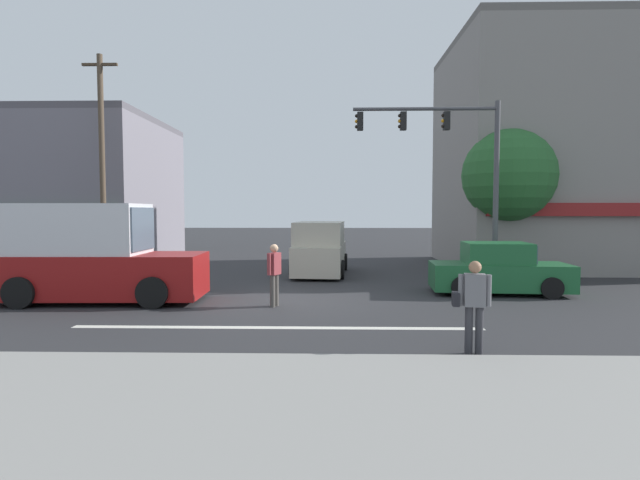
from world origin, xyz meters
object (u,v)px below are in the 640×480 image
Objects in this scene: street_tree at (509,176)px; pedestrian_foreground_with_bag at (473,301)px; van_approaching_near at (320,249)px; box_truck_parked_curbside at (94,257)px; utility_pole_near_left at (102,162)px; traffic_light_mast at (457,159)px; sedan_waiting_far at (499,271)px; pedestrian_mid_crossing at (274,271)px.

street_tree reaches higher than pedestrian_foreground_with_bag.
van_approaching_near is 0.83× the size of box_truck_parked_curbside.
street_tree reaches higher than van_approaching_near.
utility_pole_near_left is 1.85× the size of van_approaching_near.
traffic_light_mast is at bearing 16.39° from box_truck_parked_curbside.
box_truck_parked_curbside is 1.34× the size of sedan_waiting_far.
sedan_waiting_far is 2.52× the size of pedestrian_foreground_with_bag.
utility_pole_near_left is at bearing 167.72° from traffic_light_mast.
sedan_waiting_far is at bearing 68.13° from pedestrian_foreground_with_bag.
street_tree is at bearing 67.56° from sedan_waiting_far.
van_approaching_near is (8.71, 0.07, -3.51)m from utility_pole_near_left.
van_approaching_near is 1.12× the size of sedan_waiting_far.
traffic_light_mast reaches higher than box_truck_parked_curbside.
box_truck_parked_curbside is 11.91m from sedan_waiting_far.
utility_pole_near_left is 16.44m from pedestrian_foreground_with_bag.
pedestrian_foreground_with_bag is at bearing -46.90° from pedestrian_mid_crossing.
van_approaching_near is (-4.67, 2.98, -3.30)m from traffic_light_mast.
van_approaching_near is 2.82× the size of pedestrian_mid_crossing.
van_approaching_near is 8.74m from box_truck_parked_curbside.
box_truck_parked_curbside reaches higher than van_approaching_near.
street_tree reaches higher than pedestrian_mid_crossing.
utility_pole_near_left is 5.22× the size of pedestrian_foreground_with_bag.
traffic_light_mast is 1.10× the size of box_truck_parked_curbside.
utility_pole_near_left is 1.41× the size of traffic_light_mast.
pedestrian_mid_crossing is (5.12, -0.59, -0.30)m from box_truck_parked_curbside.
sedan_waiting_far is 7.06m from pedestrian_foreground_with_bag.
pedestrian_mid_crossing is (-5.73, -3.78, -3.35)m from traffic_light_mast.
van_approaching_near is at bearing 81.06° from pedestrian_mid_crossing.
pedestrian_foreground_with_bag is (11.68, -11.01, -3.56)m from utility_pole_near_left.
box_truck_parked_curbside is (-13.43, -5.63, -2.64)m from street_tree.
pedestrian_foreground_with_bag is (-2.63, -6.55, 0.24)m from sedan_waiting_far.
van_approaching_near is 7.21m from sedan_waiting_far.
pedestrian_mid_crossing is at bearing -161.44° from sedan_waiting_far.
sedan_waiting_far is (14.31, -4.46, -3.80)m from utility_pole_near_left.
street_tree is 15.97m from utility_pole_near_left.
sedan_waiting_far is (5.60, -4.52, -0.29)m from van_approaching_near.
sedan_waiting_far is at bearing -112.44° from street_tree.
pedestrian_mid_crossing is at bearing -41.20° from utility_pole_near_left.
traffic_light_mast is at bearing -12.28° from utility_pole_near_left.
street_tree reaches higher than sedan_waiting_far.
street_tree reaches higher than box_truck_parked_curbside.
street_tree is at bearing -1.71° from utility_pole_near_left.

